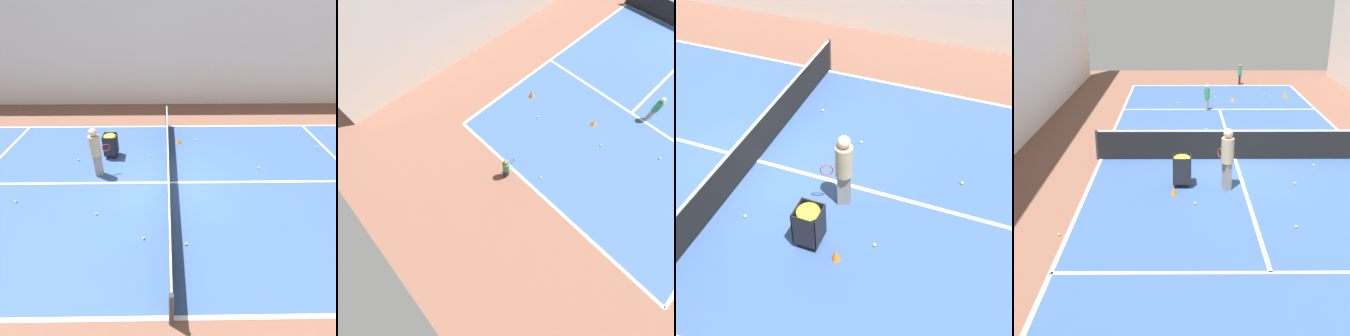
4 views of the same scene
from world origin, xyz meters
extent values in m
cube|color=white|center=(0.00, -12.31, 0.01)|extent=(9.20, 0.10, 0.00)
cube|color=white|center=(-4.60, 0.00, 0.01)|extent=(0.10, 24.61, 0.00)
cube|color=white|center=(0.00, -6.77, 0.01)|extent=(9.20, 0.10, 0.00)
cube|color=black|center=(-1.66, -12.68, 0.27)|extent=(0.12, 0.19, 0.53)
cylinder|color=#2D8C4C|center=(-1.66, -12.68, 0.77)|extent=(0.25, 0.25, 0.47)
sphere|color=#846047|center=(-1.66, -12.68, 1.10)|extent=(0.18, 0.18, 0.18)
torus|color=#2D478C|center=(-1.70, -12.38, 0.65)|extent=(0.03, 0.28, 0.28)
cube|color=gray|center=(0.62, -6.59, 0.28)|extent=(0.18, 0.23, 0.56)
cylinder|color=#2D8C4C|center=(0.62, -6.59, 0.81)|extent=(0.31, 0.31, 0.50)
sphere|color=beige|center=(0.62, -6.59, 1.15)|extent=(0.19, 0.19, 0.19)
cone|color=orange|center=(-3.65, -9.17, 0.17)|extent=(0.22, 0.22, 0.34)
cone|color=orange|center=(-0.81, -8.45, 0.11)|extent=(0.23, 0.23, 0.21)
sphere|color=yellow|center=(-0.70, -11.82, 0.04)|extent=(0.07, 0.07, 0.07)
sphere|color=yellow|center=(0.04, -9.07, 0.04)|extent=(0.07, 0.07, 0.07)
sphere|color=yellow|center=(-2.69, -9.83, 0.04)|extent=(0.07, 0.07, 0.07)
sphere|color=yellow|center=(-2.52, 0.69, 0.04)|extent=(0.07, 0.07, 0.07)
sphere|color=yellow|center=(1.98, -7.94, 0.04)|extent=(0.07, 0.07, 0.07)
sphere|color=yellow|center=(-2.73, -0.45, 0.04)|extent=(0.07, 0.07, 0.07)
camera|label=1|loc=(-7.32, 0.10, 5.58)|focal=28.00mm
camera|label=2|loc=(0.76, -15.03, 7.66)|focal=24.00mm
camera|label=3|loc=(7.32, 5.10, 7.55)|focal=50.00mm
camera|label=4|loc=(1.90, 15.03, 5.64)|focal=50.00mm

